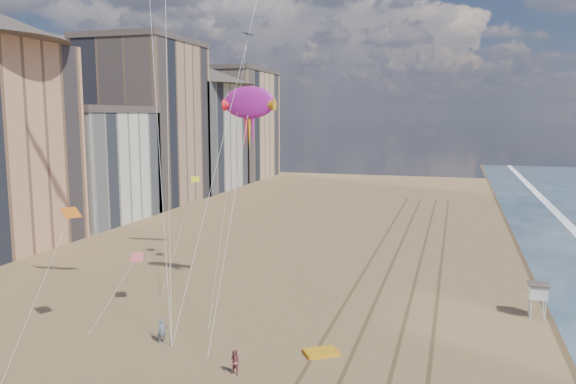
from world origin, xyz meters
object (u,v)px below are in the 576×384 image
object	(u,v)px
kite_flyer_a	(162,331)
kite_flyer_b	(235,363)
show_kite	(249,103)
lifeguard_stand	(538,291)
grounded_kite	(321,352)

from	to	relation	value
kite_flyer_a	kite_flyer_b	size ratio (longest dim) A/B	1.09
show_kite	kite_flyer_b	size ratio (longest dim) A/B	12.63
lifeguard_stand	show_kite	world-z (taller)	show_kite
lifeguard_stand	grounded_kite	bearing A→B (deg)	-142.06
kite_flyer_a	grounded_kite	bearing A→B (deg)	-26.15
lifeguard_stand	show_kite	distance (m)	27.07
lifeguard_stand	kite_flyer_b	distance (m)	24.60
lifeguard_stand	kite_flyer_b	bearing A→B (deg)	-140.13
grounded_kite	kite_flyer_b	size ratio (longest dim) A/B	1.39
grounded_kite	show_kite	distance (m)	20.35
lifeguard_stand	grounded_kite	world-z (taller)	lifeguard_stand
lifeguard_stand	kite_flyer_b	xyz separation A→B (m)	(-18.85, -15.75, -1.35)
lifeguard_stand	grounded_kite	distance (m)	18.53
lifeguard_stand	kite_flyer_b	size ratio (longest dim) A/B	1.77
grounded_kite	kite_flyer_a	distance (m)	11.12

